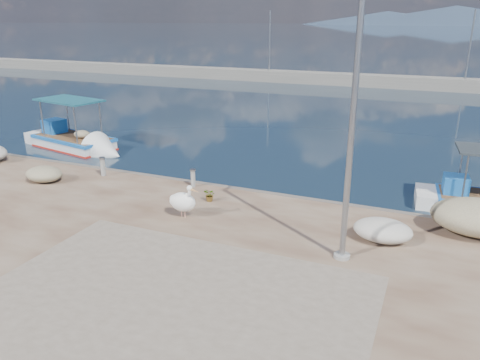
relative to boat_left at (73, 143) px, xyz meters
name	(u,v)px	position (x,y,z in m)	size (l,w,h in m)	color
ground	(188,262)	(11.97, -8.67, -0.24)	(1400.00, 1400.00, 0.00)	#162635
quay_patch	(161,311)	(12.97, -11.67, 0.26)	(9.00, 7.00, 0.01)	gray
breakwater	(379,81)	(11.97, 31.33, 0.36)	(120.00, 2.20, 7.50)	gray
mountains	(451,16)	(16.37, 641.33, 9.27)	(370.00, 280.00, 22.00)	#28384C
boat_left	(73,143)	(0.00, 0.00, 0.00)	(6.69, 3.31, 3.08)	white
pelican	(183,201)	(10.84, -6.89, 0.81)	(1.23, 0.74, 1.17)	tan
lamp_post	(351,139)	(16.16, -7.57, 3.56)	(0.44, 0.96, 7.00)	gray
bollard_near	(193,177)	(9.70, -4.16, 0.64)	(0.23, 0.23, 0.70)	gray
bollard_far	(103,166)	(5.63, -4.45, 0.68)	(0.26, 0.26, 0.78)	gray
potted_plant	(210,195)	(10.99, -5.30, 0.50)	(0.43, 0.37, 0.47)	#33722D
net_pile_d	(383,230)	(17.02, -6.07, 0.58)	(1.69, 1.27, 0.63)	silver
net_pile_b	(44,174)	(3.93, -5.95, 0.56)	(1.53, 1.19, 0.60)	#C4BA92
net_pile_c	(478,217)	(19.58, -4.50, 0.79)	(2.71, 1.94, 1.07)	#C4BA92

